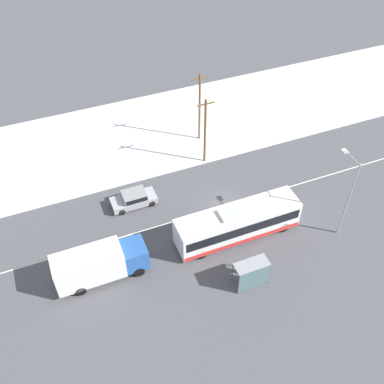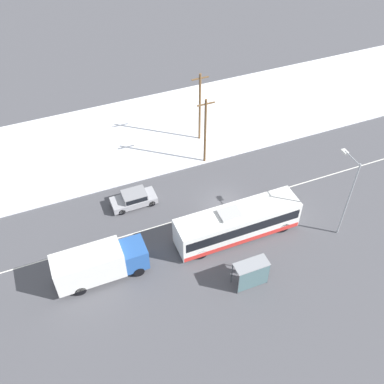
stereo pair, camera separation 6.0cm
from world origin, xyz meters
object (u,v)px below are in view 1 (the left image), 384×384
streetlamp (348,189)px  utility_pole_snowlot (200,107)px  utility_pole_roadside (205,131)px  city_bus (237,223)px  bus_shelter (253,272)px  sedan_car (134,198)px  pedestrian_at_stop (247,266)px  box_truck (99,264)px

streetlamp → utility_pole_snowlot: 17.56m
streetlamp → utility_pole_roadside: 14.61m
city_bus → bus_shelter: bearing=-103.6°
streetlamp → utility_pole_roadside: streetlamp is taller
sedan_car → pedestrian_at_stop: bearing=118.7°
box_truck → bus_shelter: size_ratio=2.70×
utility_pole_snowlot → streetlamp: bearing=-70.0°
streetlamp → utility_pole_roadside: bearing=118.6°
box_truck → pedestrian_at_stop: size_ratio=4.21×
city_bus → sedan_car: (-7.11, 6.91, -0.75)m
city_bus → bus_shelter: size_ratio=4.03×
utility_pole_roadside → utility_pole_snowlot: (0.97, 3.69, 0.24)m
sedan_car → box_truck: bearing=54.5°
utility_pole_roadside → bus_shelter: bearing=-99.5°
utility_pole_roadside → utility_pole_snowlot: size_ratio=0.94×
city_bus → utility_pole_roadside: utility_pole_roadside is taller
city_bus → streetlamp: bearing=-17.9°
city_bus → streetlamp: size_ratio=1.37×
box_truck → bus_shelter: 11.91m
streetlamp → utility_pole_snowlot: (-6.01, 16.48, -0.77)m
pedestrian_at_stop → bus_shelter: size_ratio=0.64×
utility_pole_snowlot → bus_shelter: bearing=-100.6°
city_bus → utility_pole_snowlot: utility_pole_snowlot is taller
streetlamp → bus_shelter: bearing=-165.8°
pedestrian_at_stop → city_bus: bearing=74.1°
box_truck → utility_pole_snowlot: bearing=43.8°
pedestrian_at_stop → streetlamp: streetlamp is taller
sedan_car → bus_shelter: bearing=116.1°
city_bus → pedestrian_at_stop: 4.19m
streetlamp → city_bus: bearing=162.1°
bus_shelter → utility_pole_roadside: size_ratio=0.36×
city_bus → bus_shelter: city_bus is taller
bus_shelter → city_bus: bearing=76.4°
pedestrian_at_stop → utility_pole_snowlot: (3.44, 17.80, 3.08)m
bus_shelter → utility_pole_snowlot: bearing=79.4°
bus_shelter → streetlamp: 10.35m
sedan_car → streetlamp: size_ratio=0.53×
city_bus → bus_shelter: (-1.23, -5.09, 0.14)m
city_bus → streetlamp: 9.35m
sedan_car → city_bus: bearing=135.8°
box_truck → utility_pole_snowlot: size_ratio=0.92×
sedan_car → streetlamp: streetlamp is taller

